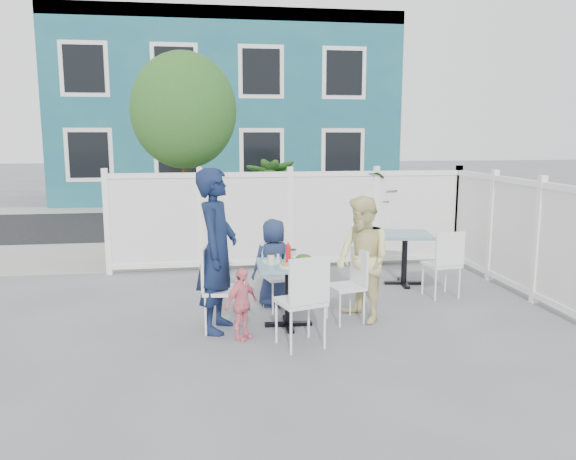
{
  "coord_description": "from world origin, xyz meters",
  "views": [
    {
      "loc": [
        -1.25,
        -6.6,
        2.18
      ],
      "look_at": [
        -0.29,
        -0.03,
        1.06
      ],
      "focal_mm": 35.0,
      "sensor_mm": 36.0,
      "label": 1
    }
  ],
  "objects": [
    {
      "name": "coffee_cup_a",
      "position": [
        -0.55,
        -0.47,
        0.8
      ],
      "size": [
        0.08,
        0.08,
        0.12
      ],
      "primitive_type": "cylinder",
      "color": "beige",
      "rests_on": "main_table"
    },
    {
      "name": "tree",
      "position": [
        -1.6,
        3.3,
        2.59
      ],
      "size": [
        1.8,
        1.62,
        3.59
      ],
      "color": "#382316",
      "rests_on": "ground"
    },
    {
      "name": "coffee_cup_b",
      "position": [
        -0.26,
        -0.21,
        0.8
      ],
      "size": [
        0.07,
        0.07,
        0.11
      ],
      "primitive_type": "cylinder",
      "color": "beige",
      "rests_on": "main_table"
    },
    {
      "name": "boy",
      "position": [
        -0.42,
        0.38,
        0.57
      ],
      "size": [
        0.62,
        0.48,
        1.14
      ],
      "primitive_type": "imported",
      "rotation": [
        0.0,
        0.0,
        3.37
      ],
      "color": "#1C284A",
      "rests_on": "ground"
    },
    {
      "name": "chair_near",
      "position": [
        -0.29,
        -1.15,
        0.58
      ],
      "size": [
        0.55,
        0.54,
        0.99
      ],
      "rotation": [
        0.0,
        0.0,
        0.29
      ],
      "color": "white",
      "rests_on": "ground"
    },
    {
      "name": "potted_shrub_a",
      "position": [
        -0.09,
        3.1,
        0.9
      ],
      "size": [
        1.03,
        1.03,
        1.79
      ],
      "primitive_type": "imported",
      "rotation": [
        0.0,
        0.0,
        3.11
      ],
      "color": "#234B17",
      "rests_on": "ground"
    },
    {
      "name": "pepper_shaker",
      "position": [
        -0.38,
        -0.19,
        0.77
      ],
      "size": [
        0.03,
        0.03,
        0.06
      ],
      "primitive_type": "cylinder",
      "color": "black",
      "rests_on": "main_table"
    },
    {
      "name": "far_sidewalk",
      "position": [
        0.0,
        10.6,
        0.01
      ],
      "size": [
        24.0,
        1.6,
        0.01
      ],
      "primitive_type": "cube",
      "color": "gray",
      "rests_on": "ground"
    },
    {
      "name": "fence_back",
      "position": [
        0.1,
        2.4,
        0.78
      ],
      "size": [
        5.86,
        0.08,
        1.6
      ],
      "color": "white",
      "rests_on": "ground"
    },
    {
      "name": "chair_back",
      "position": [
        -0.36,
        0.29,
        0.5
      ],
      "size": [
        0.47,
        0.46,
        0.86
      ],
      "rotation": [
        0.0,
        0.0,
        3.38
      ],
      "color": "white",
      "rests_on": "ground"
    },
    {
      "name": "salt_shaker",
      "position": [
        -0.43,
        -0.22,
        0.78
      ],
      "size": [
        0.03,
        0.03,
        0.07
      ],
      "primitive_type": "cylinder",
      "color": "white",
      "rests_on": "main_table"
    },
    {
      "name": "salad_bowl",
      "position": [
        -0.16,
        -0.4,
        0.77
      ],
      "size": [
        0.26,
        0.26,
        0.06
      ],
      "primitive_type": "imported",
      "color": "white",
      "rests_on": "main_table"
    },
    {
      "name": "building",
      "position": [
        -0.5,
        14.0,
        3.0
      ],
      "size": [
        11.0,
        6.0,
        6.0
      ],
      "color": "#185168",
      "rests_on": "ground"
    },
    {
      "name": "chair_spare",
      "position": [
        1.9,
        0.38,
        0.54
      ],
      "size": [
        0.47,
        0.46,
        0.93
      ],
      "rotation": [
        0.0,
        0.0,
        0.14
      ],
      "color": "white",
      "rests_on": "ground"
    },
    {
      "name": "main_table",
      "position": [
        -0.34,
        -0.43,
        0.57
      ],
      "size": [
        0.72,
        0.72,
        0.74
      ],
      "rotation": [
        0.0,
        0.0,
        -0.03
      ],
      "color": "teal",
      "rests_on": "ground"
    },
    {
      "name": "chair_left",
      "position": [
        -1.17,
        -0.46,
        0.56
      ],
      "size": [
        0.48,
        0.49,
        0.96
      ],
      "rotation": [
        0.0,
        0.0,
        -1.72
      ],
      "color": "white",
      "rests_on": "ground"
    },
    {
      "name": "street",
      "position": [
        0.0,
        7.5,
        0.0
      ],
      "size": [
        24.0,
        5.0,
        0.01
      ],
      "primitive_type": "cube",
      "color": "black",
      "rests_on": "ground"
    },
    {
      "name": "plate_side",
      "position": [
        -0.53,
        -0.34,
        0.75
      ],
      "size": [
        0.21,
        0.21,
        0.01
      ],
      "primitive_type": "cylinder",
      "color": "white",
      "rests_on": "main_table"
    },
    {
      "name": "ground",
      "position": [
        0.0,
        0.0,
        0.0
      ],
      "size": [
        80.0,
        80.0,
        0.0
      ],
      "primitive_type": "plane",
      "color": "slate"
    },
    {
      "name": "utility_cabinet",
      "position": [
        -2.4,
        4.0,
        0.64
      ],
      "size": [
        0.76,
        0.6,
        1.29
      ],
      "primitive_type": "cube",
      "rotation": [
        0.0,
        0.0,
        -0.16
      ],
      "color": "gold",
      "rests_on": "ground"
    },
    {
      "name": "man",
      "position": [
        -1.15,
        -0.44,
        0.92
      ],
      "size": [
        0.61,
        0.77,
        1.83
      ],
      "primitive_type": "imported",
      "rotation": [
        0.0,
        0.0,
        1.29
      ],
      "color": "#101B3A",
      "rests_on": "ground"
    },
    {
      "name": "woman",
      "position": [
        0.55,
        -0.36,
        0.74
      ],
      "size": [
        0.79,
        0.88,
        1.49
      ],
      "primitive_type": "imported",
      "rotation": [
        0.0,
        0.0,
        -1.2
      ],
      "color": "#DDCA47",
      "rests_on": "ground"
    },
    {
      "name": "fence_right",
      "position": [
        3.0,
        0.6,
        0.78
      ],
      "size": [
        0.08,
        3.66,
        1.6
      ],
      "rotation": [
        0.0,
        0.0,
        1.57
      ],
      "color": "white",
      "rests_on": "ground"
    },
    {
      "name": "ketchup_bottle",
      "position": [
        -0.34,
        -0.36,
        0.84
      ],
      "size": [
        0.06,
        0.06,
        0.19
      ],
      "primitive_type": "cylinder",
      "color": "red",
      "rests_on": "main_table"
    },
    {
      "name": "potted_shrub_b",
      "position": [
        1.64,
        3.0,
        0.8
      ],
      "size": [
        1.84,
        1.89,
        1.6
      ],
      "primitive_type": "imported",
      "rotation": [
        0.0,
        0.0,
        5.31
      ],
      "color": "#234B17",
      "rests_on": "ground"
    },
    {
      "name": "chair_right",
      "position": [
        0.42,
        -0.35,
        0.5
      ],
      "size": [
        0.46,
        0.47,
        0.86
      ],
      "rotation": [
        0.0,
        0.0,
        1.81
      ],
      "color": "white",
      "rests_on": "ground"
    },
    {
      "name": "plate_main",
      "position": [
        -0.36,
        -0.59,
        0.75
      ],
      "size": [
        0.22,
        0.22,
        0.01
      ],
      "primitive_type": "cylinder",
      "color": "white",
      "rests_on": "main_table"
    },
    {
      "name": "near_sidewalk",
      "position": [
        0.0,
        3.8,
        0.01
      ],
      "size": [
        24.0,
        2.6,
        0.01
      ],
      "primitive_type": "cube",
      "color": "gray",
      "rests_on": "ground"
    },
    {
      "name": "spare_table",
      "position": [
        1.62,
        1.14,
        0.59
      ],
      "size": [
        0.83,
        0.83,
        0.77
      ],
      "rotation": [
        0.0,
        0.0,
        -0.15
      ],
      "color": "teal",
      "rests_on": "ground"
    },
    {
      "name": "toddler",
      "position": [
        -0.91,
        -0.78,
        0.39
      ],
      "size": [
        0.47,
        0.45,
        0.79
      ],
      "primitive_type": "imported",
      "rotation": [
        0.0,
        0.0,
        0.73
      ],
      "color": "pink",
      "rests_on": "ground"
    }
  ]
}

